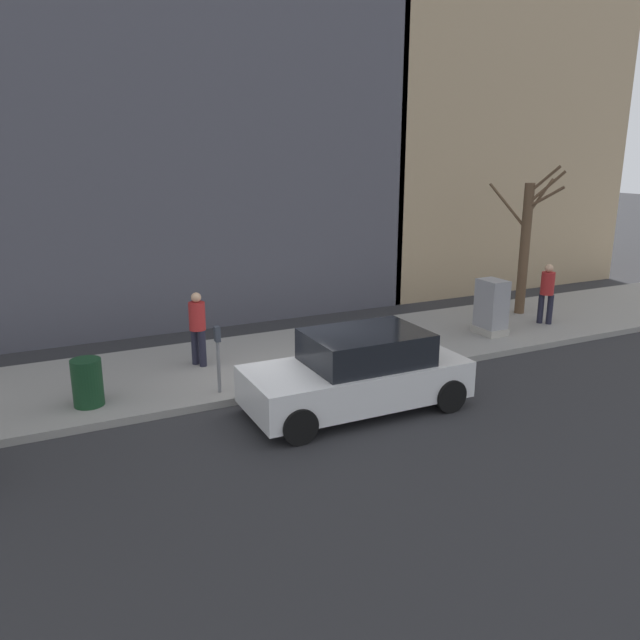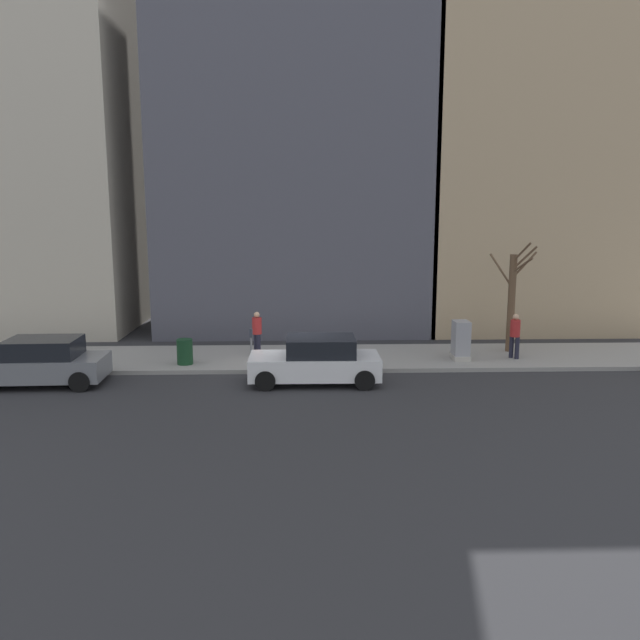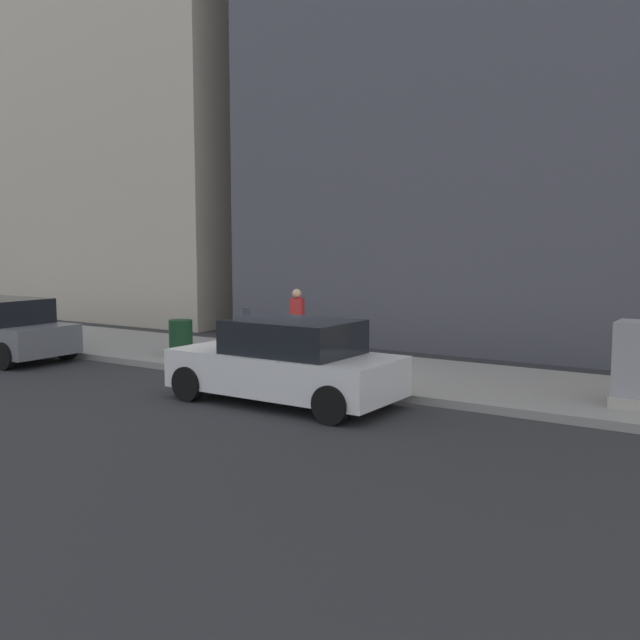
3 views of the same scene
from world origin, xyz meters
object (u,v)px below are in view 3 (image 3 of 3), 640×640
(trash_bin, at_px, (181,339))
(utility_box, at_px, (633,365))
(parking_meter, at_px, (247,332))
(parked_car_white, at_px, (287,363))
(office_block_center, at_px, (499,8))
(pedestrian_midblock, at_px, (297,320))

(trash_bin, bearing_deg, utility_box, -87.70)
(parking_meter, bearing_deg, utility_box, -83.60)
(trash_bin, bearing_deg, parked_car_white, -114.26)
(trash_bin, xyz_separation_m, office_block_center, (10.71, -3.86, 9.77))
(parking_meter, relative_size, utility_box, 0.94)
(office_block_center, bearing_deg, pedestrian_midblock, 171.67)
(parking_meter, xyz_separation_m, pedestrian_midblock, (1.76, -0.08, 0.11))
(parking_meter, height_order, office_block_center, office_block_center)
(parking_meter, bearing_deg, parked_car_white, -126.27)
(trash_bin, bearing_deg, pedestrian_midblock, -62.18)
(parked_car_white, height_order, parking_meter, parked_car_white)
(parked_car_white, distance_m, office_block_center, 16.03)
(parking_meter, relative_size, pedestrian_midblock, 0.81)
(office_block_center, bearing_deg, parking_meter, 172.55)
(trash_bin, relative_size, office_block_center, 0.04)
(parked_car_white, height_order, pedestrian_midblock, pedestrian_midblock)
(utility_box, xyz_separation_m, office_block_center, (10.31, 6.12, 9.52))
(parked_car_white, height_order, utility_box, utility_box)
(utility_box, height_order, pedestrian_midblock, pedestrian_midblock)
(parked_car_white, xyz_separation_m, trash_bin, (2.08, 4.62, -0.14))
(parking_meter, distance_m, trash_bin, 2.47)
(pedestrian_midblock, bearing_deg, parking_meter, -30.09)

